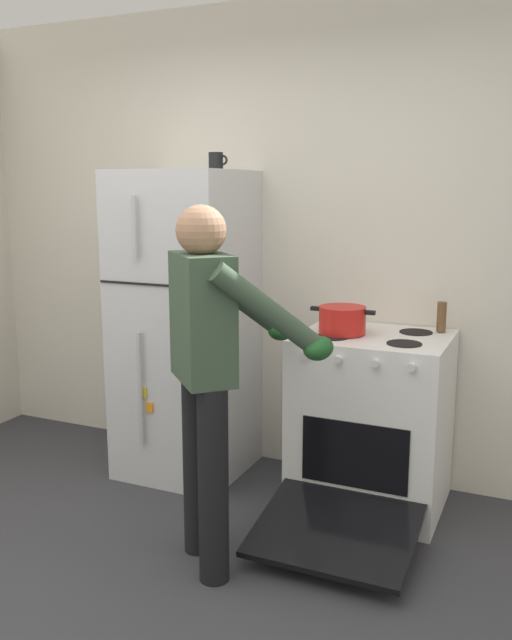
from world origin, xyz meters
TOP-DOWN VIEW (x-y plane):
  - kitchen_wall_back at (0.00, 1.95)m, footprint 6.00×0.10m
  - refrigerator at (-0.53, 1.57)m, footprint 0.68×0.72m
  - stove_range at (0.58, 1.55)m, footprint 0.76×1.22m
  - person_cook at (0.10, 0.70)m, footprint 0.71×0.74m
  - red_pot at (0.42, 1.52)m, footprint 0.34×0.24m
  - coffee_mug at (-0.35, 1.62)m, footprint 0.11×0.08m
  - pepper_mill at (0.88, 1.77)m, footprint 0.05×0.05m

SIDE VIEW (x-z plane):
  - stove_range at x=0.58m, z-range -0.01..0.92m
  - refrigerator at x=-0.53m, z-range 0.00..1.76m
  - person_cook at x=0.10m, z-range 0.16..1.76m
  - red_pot at x=0.42m, z-range 0.93..1.07m
  - pepper_mill at x=0.88m, z-range 0.93..1.08m
  - kitchen_wall_back at x=0.00m, z-range 0.00..2.70m
  - coffee_mug at x=-0.35m, z-range 1.76..1.86m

